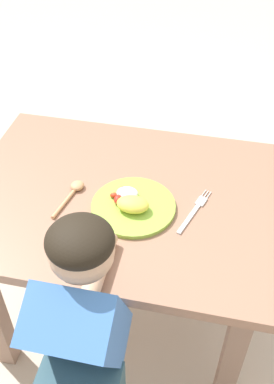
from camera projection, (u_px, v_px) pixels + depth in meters
The scene contains 6 objects.
ground_plane at pixel (127, 316), 1.93m from camera, with size 8.00×8.00×0.00m, color beige.
dining_table at pixel (125, 220), 1.52m from camera, with size 1.04×0.76×0.71m.
plate at pixel (132, 205), 1.39m from camera, with size 0.26×0.26×0.06m.
fork at pixel (194, 211), 1.39m from camera, with size 0.09×0.21×0.01m.
spoon at pixel (73, 191), 1.45m from camera, with size 0.06×0.18×0.02m.
person at pixel (84, 376), 1.21m from camera, with size 0.21×0.43×1.00m.
Camera 1 is at (0.26, -1.02, 1.70)m, focal length 42.04 mm.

